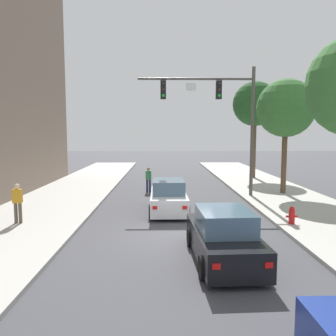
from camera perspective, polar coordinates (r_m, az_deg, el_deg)
ground_plane at (r=12.88m, az=2.13°, el=-11.44°), size 120.00×120.00×0.00m
sidewalk_left at (r=14.10m, az=-25.75°, el=-10.17°), size 5.00×60.00×0.15m
traffic_signal_mast at (r=20.07m, az=8.80°, el=10.17°), size 6.79×0.38×7.50m
car_lead_white at (r=16.47m, az=0.06°, el=-5.00°), size 1.87×4.26×1.60m
car_following_black at (r=10.46m, az=9.34°, el=-11.53°), size 1.98×4.31×1.60m
pedestrian_sidewalk_left_walker at (r=15.16m, az=-24.13°, el=-5.17°), size 0.36×0.22×1.64m
pedestrian_crossing_road at (r=21.92m, az=-3.32°, el=-1.76°), size 0.36×0.22×1.64m
fire_hydrant at (r=14.77m, az=20.24°, el=-7.50°), size 0.48×0.24×0.72m
street_tree_second at (r=21.86m, az=19.34°, el=9.47°), size 3.50×3.50×6.95m
street_tree_third at (r=28.98m, az=14.54°, el=10.42°), size 3.65×3.65×7.91m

